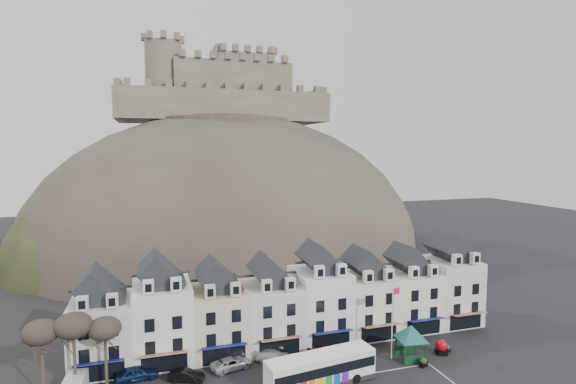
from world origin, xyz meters
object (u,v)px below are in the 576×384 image
(bus, at_px, (321,368))
(car_black, at_px, (186,376))
(car_maroon, at_px, (325,353))
(bus_shelter, at_px, (411,333))
(red_buoy, at_px, (441,347))
(car_navy, at_px, (137,373))
(flagpole, at_px, (393,318))
(car_charcoal, at_px, (361,350))
(car_white, at_px, (273,356))
(car_silver, at_px, (231,363))

(bus, height_order, car_black, bus)
(car_maroon, bearing_deg, bus_shelter, -83.50)
(red_buoy, xyz_separation_m, car_navy, (-36.00, 4.62, -0.15))
(car_black, bearing_deg, flagpole, -72.29)
(bus_shelter, distance_m, car_black, 26.74)
(bus_shelter, height_order, car_charcoal, bus_shelter)
(red_buoy, xyz_separation_m, car_black, (-30.80, 2.75, -0.30))
(car_white, height_order, car_maroon, car_maroon)
(car_navy, relative_size, car_black, 1.19)
(car_white, bearing_deg, bus_shelter, -83.38)
(car_white, bearing_deg, car_silver, 116.34)
(car_silver, bearing_deg, flagpole, -115.54)
(car_navy, distance_m, car_white, 15.60)
(car_black, relative_size, car_maroon, 0.85)
(bus, bearing_deg, car_maroon, 55.51)
(car_maroon, bearing_deg, car_charcoal, -70.16)
(bus_shelter, bearing_deg, bus, -162.37)
(bus_shelter, height_order, car_maroon, bus_shelter)
(bus_shelter, distance_m, car_silver, 21.80)
(car_silver, relative_size, car_maroon, 1.04)
(bus_shelter, distance_m, car_charcoal, 6.57)
(car_charcoal, bearing_deg, car_silver, 95.66)
(bus, distance_m, flagpole, 11.46)
(flagpole, relative_size, car_white, 2.01)
(red_buoy, height_order, flagpole, flagpole)
(red_buoy, distance_m, car_white, 20.88)
(red_buoy, height_order, car_charcoal, red_buoy)
(bus_shelter, relative_size, red_buoy, 3.57)
(bus_shelter, height_order, car_black, bus_shelter)
(car_navy, height_order, car_silver, car_navy)
(car_black, relative_size, car_silver, 0.82)
(bus, bearing_deg, car_white, 108.92)
(bus, relative_size, car_white, 2.81)
(flagpole, distance_m, car_black, 24.83)
(car_white, height_order, car_charcoal, car_white)
(car_white, distance_m, car_maroon, 6.30)
(bus, height_order, car_maroon, bus)
(flagpole, xyz_separation_m, car_black, (-24.34, 1.97, -4.48))
(car_navy, height_order, car_maroon, car_navy)
(car_charcoal, bearing_deg, car_maroon, 96.91)
(car_black, xyz_separation_m, car_maroon, (16.53, 0.28, 0.14))
(bus, relative_size, car_navy, 2.71)
(red_buoy, distance_m, flagpole, 7.73)
(bus, distance_m, red_buoy, 17.19)
(flagpole, xyz_separation_m, car_silver, (-19.14, 3.28, -4.45))
(car_silver, xyz_separation_m, car_white, (5.20, 0.39, -0.02))
(car_black, bearing_deg, bus, -87.99)
(bus, distance_m, car_silver, 10.81)
(bus_shelter, height_order, car_white, bus_shelter)
(bus_shelter, relative_size, flagpole, 0.73)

